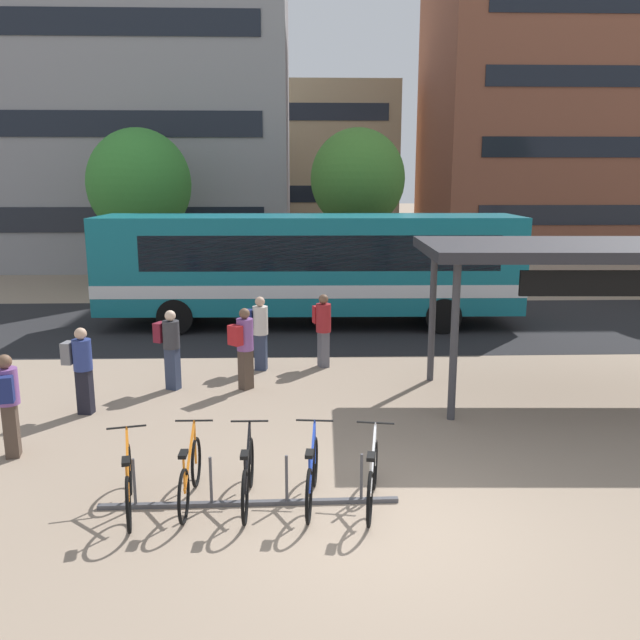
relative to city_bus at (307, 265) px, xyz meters
name	(u,v)px	position (x,y,z in m)	size (l,w,h in m)	color
ground	(385,525)	(0.80, -11.49, -1.78)	(200.00, 200.00, 0.00)	gray
bus_lane_asphalt	(334,324)	(0.80, 0.00, -1.77)	(80.00, 7.20, 0.01)	#232326
city_bus	(307,265)	(0.00, 0.00, 0.00)	(12.07, 2.77, 3.20)	#0F6070
bike_rack	(249,499)	(-0.94, -10.93, -1.68)	(4.00, 0.15, 0.70)	#47474C
parked_bicycle_orange_0	(129,484)	(-2.50, -11.03, -1.39)	(0.59, 1.69, 0.99)	black
parked_bicycle_orange_1	(190,476)	(-1.73, -10.83, -1.39)	(0.52, 1.72, 0.99)	black
parked_bicycle_black_2	(248,477)	(-0.96, -10.87, -1.39)	(0.52, 1.72, 0.99)	black
parked_bicycle_blue_3	(312,476)	(-0.11, -10.88, -1.39)	(0.52, 1.72, 0.99)	black
parked_bicycle_white_4	(372,479)	(0.69, -10.99, -1.39)	(0.52, 1.70, 0.99)	black
transit_shelter	(599,254)	(5.41, -6.82, 1.10)	(6.70, 3.37, 3.06)	#38383D
commuter_navy_pack_0	(8,399)	(-4.74, -9.25, -0.82)	(0.42, 0.58, 1.65)	#47382D
commuter_red_pack_1	(323,325)	(0.29, -4.37, -0.80)	(0.47, 0.60, 1.69)	#565660
commuter_red_pack_2	(244,343)	(-1.38, -6.00, -0.80)	(0.58, 0.59, 1.70)	#47382D
commuter_maroon_pack_3	(170,344)	(-2.89, -5.92, -0.82)	(0.60, 0.50, 1.66)	#2D3851
commuter_grey_pack_4	(81,365)	(-4.25, -7.32, -0.84)	(0.56, 0.39, 1.63)	black
commuter_navy_pack_5	(259,328)	(-1.16, -4.61, -0.81)	(0.57, 0.40, 1.69)	#2D3851
street_tree_1	(139,184)	(-6.41, 7.30, 2.22)	(3.99, 3.99, 6.13)	brown
street_tree_2	(358,179)	(1.95, 5.67, 2.42)	(3.46, 3.46, 6.04)	brown
building_left_wing	(122,58)	(-9.09, 16.58, 8.36)	(16.70, 12.34, 20.27)	gray
building_centre_block	(295,163)	(-0.44, 31.27, 3.47)	(14.00, 11.57, 10.49)	tan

